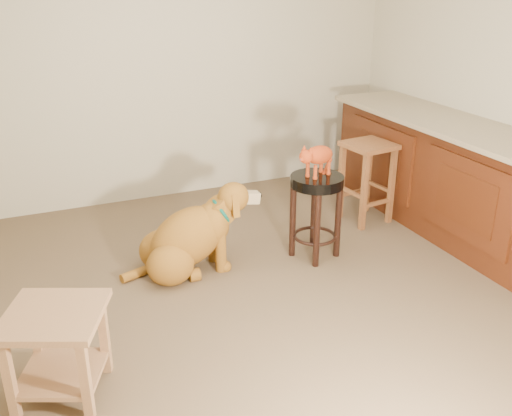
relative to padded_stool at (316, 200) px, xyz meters
name	(u,v)px	position (x,y,z in m)	size (l,w,h in m)	color
floor	(250,287)	(-0.66, -0.26, -0.47)	(4.50, 4.00, 0.01)	brown
room_shell	(248,42)	(-0.66, -0.26, 1.21)	(4.54, 4.04, 2.62)	#BFB69A
cabinet_run	(448,179)	(1.29, 0.04, -0.03)	(0.70, 2.56, 0.94)	#51230E
padded_stool	(316,200)	(0.00, 0.00, 0.00)	(0.44, 0.44, 0.66)	black
wood_stool	(366,181)	(0.75, 0.44, -0.10)	(0.43, 0.43, 0.71)	brown
side_table	(57,341)	(-1.97, -0.88, -0.14)	(0.63, 0.63, 0.50)	#9C6E48
golden_retriever	(189,239)	(-0.97, 0.15, -0.21)	(1.10, 0.54, 0.69)	brown
tabby_kitten	(317,157)	(-0.01, 0.00, 0.34)	(0.40, 0.28, 0.28)	#A23210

